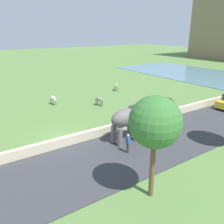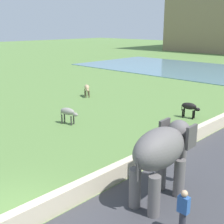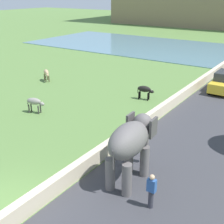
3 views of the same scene
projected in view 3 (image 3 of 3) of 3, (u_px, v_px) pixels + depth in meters
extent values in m
plane|color=#567A3D|center=(6.00, 205.00, 12.54)|extent=(220.00, 220.00, 0.00)
cube|color=beige|center=(189.00, 90.00, 25.57)|extent=(0.40, 110.00, 0.79)
cube|color=slate|center=(141.00, 45.00, 48.28)|extent=(36.00, 18.00, 0.08)
ellipsoid|color=#605B5B|center=(129.00, 140.00, 13.14)|extent=(1.53, 2.77, 1.50)
cylinder|color=#605B5B|center=(129.00, 157.00, 14.58)|extent=(0.44, 0.44, 1.60)
cylinder|color=#605B5B|center=(144.00, 162.00, 14.17)|extent=(0.44, 0.44, 1.60)
cylinder|color=#605B5B|center=(110.00, 174.00, 13.19)|extent=(0.44, 0.44, 1.60)
cylinder|color=#605B5B|center=(127.00, 180.00, 12.78)|extent=(0.44, 0.44, 1.60)
ellipsoid|color=#605B5B|center=(143.00, 125.00, 14.19)|extent=(1.04, 0.95, 1.10)
cube|color=#484444|center=(130.00, 122.00, 14.35)|extent=(0.15, 0.71, 0.90)
cube|color=#484444|center=(153.00, 128.00, 13.78)|extent=(0.15, 0.71, 0.90)
cylinder|color=#605B5B|center=(146.00, 137.00, 14.90)|extent=(0.28, 0.28, 1.50)
cone|color=silver|center=(142.00, 129.00, 14.78)|extent=(0.15, 0.56, 0.17)
cone|color=silver|center=(150.00, 131.00, 14.57)|extent=(0.15, 0.56, 0.17)
cylinder|color=#484444|center=(113.00, 160.00, 12.22)|extent=(0.08, 0.08, 0.90)
cylinder|color=#33333D|center=(151.00, 200.00, 12.18)|extent=(0.22, 0.22, 0.85)
cube|color=#2D569E|center=(152.00, 185.00, 11.91)|extent=(0.36, 0.22, 0.56)
sphere|color=tan|center=(152.00, 177.00, 11.76)|extent=(0.22, 0.22, 0.22)
cube|color=gold|center=(224.00, 84.00, 26.11)|extent=(1.73, 4.01, 0.80)
cylinder|color=black|center=(209.00, 91.00, 25.67)|extent=(0.18, 0.60, 0.60)
cylinder|color=black|center=(218.00, 84.00, 27.67)|extent=(0.18, 0.60, 0.60)
ellipsoid|color=tan|center=(46.00, 72.00, 29.19)|extent=(1.16, 0.99, 0.50)
cylinder|color=#493D2C|center=(49.00, 79.00, 29.13)|extent=(0.10, 0.10, 0.65)
cylinder|color=#493D2C|center=(46.00, 79.00, 29.03)|extent=(0.10, 0.10, 0.65)
cylinder|color=#493D2C|center=(48.00, 77.00, 29.79)|extent=(0.10, 0.10, 0.65)
cylinder|color=#493D2C|center=(44.00, 77.00, 29.69)|extent=(0.10, 0.10, 0.65)
ellipsoid|color=tan|center=(47.00, 75.00, 28.70)|extent=(0.47, 0.42, 0.26)
cone|color=beige|center=(48.00, 73.00, 28.67)|extent=(0.04, 0.04, 0.12)
cone|color=beige|center=(46.00, 74.00, 28.61)|extent=(0.04, 0.04, 0.12)
cylinder|color=#493D2C|center=(45.00, 73.00, 29.73)|extent=(0.04, 0.04, 0.45)
ellipsoid|color=black|center=(144.00, 89.00, 24.25)|extent=(1.16, 0.63, 0.50)
cylinder|color=black|center=(149.00, 96.00, 24.45)|extent=(0.10, 0.10, 0.65)
cylinder|color=black|center=(148.00, 97.00, 24.19)|extent=(0.10, 0.10, 0.65)
cylinder|color=black|center=(140.00, 94.00, 24.74)|extent=(0.10, 0.10, 0.65)
cylinder|color=black|center=(139.00, 96.00, 24.48)|extent=(0.10, 0.10, 0.65)
ellipsoid|color=black|center=(152.00, 92.00, 24.07)|extent=(0.44, 0.31, 0.26)
cone|color=beige|center=(152.00, 89.00, 24.08)|extent=(0.04, 0.04, 0.12)
cone|color=beige|center=(151.00, 90.00, 23.93)|extent=(0.04, 0.04, 0.12)
cylinder|color=black|center=(138.00, 90.00, 24.53)|extent=(0.04, 0.04, 0.45)
ellipsoid|color=gray|center=(34.00, 101.00, 21.57)|extent=(1.18, 0.75, 0.50)
cylinder|color=#373533|center=(41.00, 108.00, 21.82)|extent=(0.10, 0.10, 0.65)
cylinder|color=#373533|center=(38.00, 110.00, 21.55)|extent=(0.10, 0.10, 0.65)
cylinder|color=#373533|center=(31.00, 107.00, 22.03)|extent=(0.10, 0.10, 0.65)
cylinder|color=#373533|center=(29.00, 109.00, 21.76)|extent=(0.10, 0.10, 0.65)
ellipsoid|color=gray|center=(42.00, 104.00, 21.46)|extent=(0.45, 0.35, 0.26)
cone|color=beige|center=(42.00, 101.00, 21.48)|extent=(0.04, 0.04, 0.12)
cone|color=beige|center=(41.00, 102.00, 21.32)|extent=(0.04, 0.04, 0.12)
cylinder|color=#373533|center=(28.00, 103.00, 21.79)|extent=(0.04, 0.04, 0.45)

